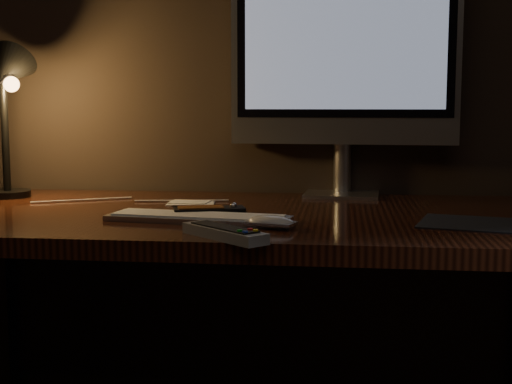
# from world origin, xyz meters

# --- Properties ---
(desk) EXTENTS (1.60, 0.75, 0.75)m
(desk) POSITION_xyz_m (0.00, 1.93, 0.62)
(desk) COLOR #3D1A0D
(desk) RESTS_ON ground
(monitor) EXTENTS (0.61, 0.19, 0.64)m
(monitor) POSITION_xyz_m (0.25, 2.18, 1.13)
(monitor) COLOR silver
(monitor) RESTS_ON desk
(keyboard) EXTENTS (0.41, 0.17, 0.01)m
(keyboard) POSITION_xyz_m (-0.06, 1.72, 0.76)
(keyboard) COLOR silver
(keyboard) RESTS_ON desk
(mousepad) EXTENTS (0.28, 0.25, 0.00)m
(mousepad) POSITION_xyz_m (0.54, 1.74, 0.75)
(mousepad) COLOR black
(mousepad) RESTS_ON desk
(mouse) EXTENTS (0.11, 0.08, 0.02)m
(mouse) POSITION_xyz_m (0.11, 1.64, 0.76)
(mouse) COLOR white
(mouse) RESTS_ON desk
(media_remote) EXTENTS (0.17, 0.10, 0.03)m
(media_remote) POSITION_xyz_m (-0.05, 1.79, 0.76)
(media_remote) COLOR black
(media_remote) RESTS_ON desk
(tv_remote) EXTENTS (0.18, 0.18, 0.03)m
(tv_remote) POSITION_xyz_m (0.03, 1.52, 0.76)
(tv_remote) COLOR gray
(tv_remote) RESTS_ON desk
(papers) EXTENTS (0.12, 0.08, 0.01)m
(papers) POSITION_xyz_m (-0.13, 1.97, 0.75)
(papers) COLOR white
(papers) RESTS_ON desk
(desk_lamp) EXTENTS (0.19, 0.21, 0.41)m
(desk_lamp) POSITION_xyz_m (-0.63, 2.01, 1.03)
(desk_lamp) COLOR black
(desk_lamp) RESTS_ON desk
(cable) EXTENTS (0.48, 0.15, 0.00)m
(cable) POSITION_xyz_m (-0.29, 2.00, 0.75)
(cable) COLOR white
(cable) RESTS_ON desk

